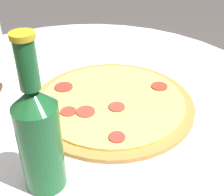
# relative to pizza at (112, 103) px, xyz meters

# --- Properties ---
(table) EXTENTS (1.00, 1.00, 0.74)m
(table) POSITION_rel_pizza_xyz_m (0.05, 0.06, -0.20)
(table) COLOR white
(table) RESTS_ON ground_plane
(pizza) EXTENTS (0.37, 0.37, 0.02)m
(pizza) POSITION_rel_pizza_xyz_m (0.00, 0.00, 0.00)
(pizza) COLOR #B77F3D
(pizza) RESTS_ON table
(beer_bottle) EXTENTS (0.07, 0.07, 0.27)m
(beer_bottle) POSITION_rel_pizza_xyz_m (-0.17, 0.18, 0.10)
(beer_bottle) COLOR #195628
(beer_bottle) RESTS_ON table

